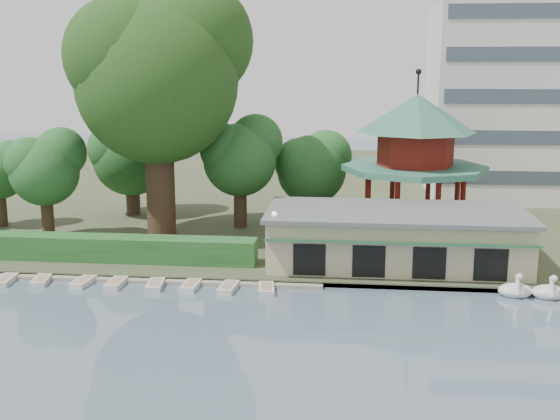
# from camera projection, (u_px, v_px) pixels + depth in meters

# --- Properties ---
(ground_plane) EXTENTS (220.00, 220.00, 0.00)m
(ground_plane) POSITION_uv_depth(u_px,v_px,m) (191.00, 406.00, 30.72)
(ground_plane) COLOR slate
(ground_plane) RESTS_ON ground
(shore) EXTENTS (220.00, 70.00, 0.40)m
(shore) POSITION_uv_depth(u_px,v_px,m) (294.00, 189.00, 81.24)
(shore) COLOR #424930
(shore) RESTS_ON ground
(embankment) EXTENTS (220.00, 0.60, 0.30)m
(embankment) POSITION_uv_depth(u_px,v_px,m) (250.00, 281.00, 47.51)
(embankment) COLOR gray
(embankment) RESTS_ON ground
(dock) EXTENTS (34.00, 1.60, 0.24)m
(dock) POSITION_uv_depth(u_px,v_px,m) (78.00, 277.00, 48.66)
(dock) COLOR gray
(dock) RESTS_ON ground
(boathouse) EXTENTS (18.60, 9.39, 3.90)m
(boathouse) POSITION_uv_depth(u_px,v_px,m) (396.00, 237.00, 50.56)
(boathouse) COLOR tan
(boathouse) RESTS_ON shore
(pavilion) EXTENTS (12.40, 12.40, 13.50)m
(pavilion) POSITION_uv_depth(u_px,v_px,m) (415.00, 149.00, 59.03)
(pavilion) COLOR tan
(pavilion) RESTS_ON shore
(hedge) EXTENTS (30.00, 2.00, 1.80)m
(hedge) POSITION_uv_depth(u_px,v_px,m) (56.00, 247.00, 51.93)
(hedge) COLOR #275D27
(hedge) RESTS_ON shore
(lamp_post) EXTENTS (0.36, 0.36, 4.28)m
(lamp_post) POSITION_uv_depth(u_px,v_px,m) (274.00, 230.00, 48.34)
(lamp_post) COLOR black
(lamp_post) RESTS_ON shore
(big_tree) EXTENTS (14.47, 13.48, 20.93)m
(big_tree) POSITION_uv_depth(u_px,v_px,m) (159.00, 69.00, 56.09)
(big_tree) COLOR #3A281C
(big_tree) RESTS_ON shore
(small_trees) EXTENTS (39.58, 16.61, 9.87)m
(small_trees) POSITION_uv_depth(u_px,v_px,m) (144.00, 160.00, 62.22)
(small_trees) COLOR #3A281C
(small_trees) RESTS_ON shore
(moored_rowboats) EXTENTS (29.53, 2.73, 0.36)m
(moored_rowboats) POSITION_uv_depth(u_px,v_px,m) (60.00, 282.00, 47.35)
(moored_rowboats) COLOR beige
(moored_rowboats) RESTS_ON ground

